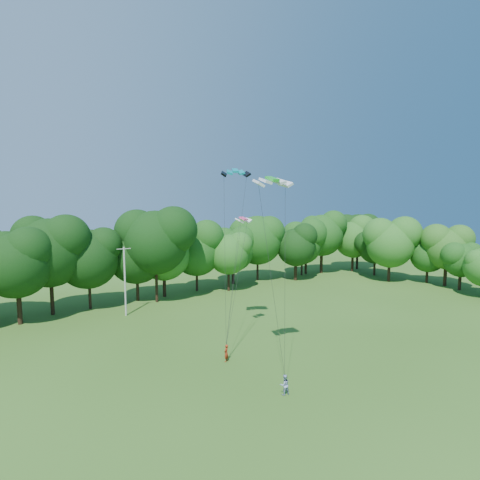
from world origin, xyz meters
TOP-DOWN VIEW (x-y plane):
  - ground at (0.00, 0.00)m, footprint 160.00×160.00m
  - utility_pole at (-4.95, 30.64)m, footprint 1.74×0.22m
  - kite_flyer_left at (-1.21, 12.24)m, footprint 0.68×0.63m
  - kite_flyer_right at (-0.50, 4.95)m, footprint 0.85×0.72m
  - kite_teal at (2.14, 16.03)m, footprint 3.10×2.31m
  - kite_green at (0.27, 7.65)m, footprint 3.11×1.73m
  - kite_pink at (2.74, 15.47)m, footprint 1.80×1.10m
  - tree_back_center at (0.55, 34.61)m, footprint 9.85×9.85m
  - tree_back_east at (32.61, 38.66)m, footprint 7.17×7.17m
  - tree_flank_east at (45.05, 17.97)m, footprint 7.50×7.50m

SIDE VIEW (x-z plane):
  - ground at x=0.00m, z-range 0.00..0.00m
  - kite_flyer_right at x=-0.50m, z-range 0.00..1.54m
  - kite_flyer_left at x=-1.21m, z-range 0.00..1.56m
  - utility_pole at x=-4.95m, z-range 0.11..8.78m
  - tree_back_east at x=32.61m, z-range 1.30..11.73m
  - tree_flank_east at x=45.05m, z-range 1.35..12.27m
  - tree_back_center at x=0.55m, z-range 1.78..16.12m
  - kite_pink at x=2.74m, z-range 12.43..12.77m
  - kite_green at x=0.27m, z-range 15.79..16.28m
  - kite_teal at x=2.14m, z-range 17.03..17.56m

